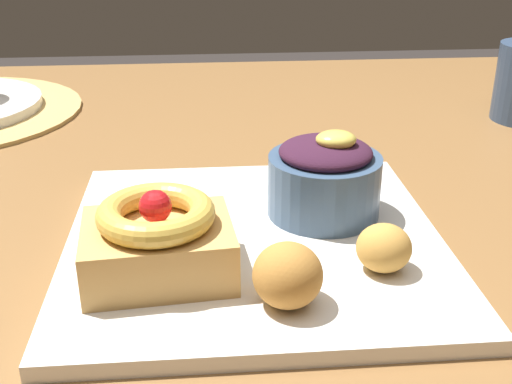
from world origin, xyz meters
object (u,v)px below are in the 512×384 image
Objects in this scene: front_plate at (258,242)px; berry_ramekin at (328,178)px; fritter_middle at (292,275)px; fritter_front at (388,248)px; cake_slice at (162,239)px.

front_plate is 0.08m from berry_ramekin.
fritter_middle is (0.01, -0.09, 0.03)m from front_plate.
fritter_front is at bearing -33.81° from front_plate.
berry_ramekin reaches higher than fritter_middle.
fritter_front is (0.03, -0.09, -0.01)m from berry_ramekin.
berry_ramekin is 2.00× the size of fritter_middle.
berry_ramekin is (0.13, 0.08, 0.01)m from cake_slice.
front_plate is 7.43× the size of fritter_front.
cake_slice is 0.16m from fritter_front.
fritter_front is 0.08m from fritter_middle.
cake_slice is at bearing -146.94° from berry_ramekin.
fritter_front is at bearing -2.67° from cake_slice.
cake_slice is 2.36× the size of fritter_middle.
cake_slice is 2.80× the size of fritter_front.
fritter_front is at bearing 26.79° from fritter_middle.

